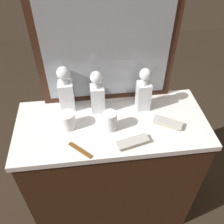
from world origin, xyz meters
TOP-DOWN VIEW (x-y plane):
  - ground_plane at (0.00, 0.00)m, footprint 6.00×6.00m
  - dresser at (0.00, 0.00)m, footprint 1.05×0.47m
  - dresser_mirror at (0.00, 0.22)m, footprint 0.75×0.03m
  - crystal_decanter_right at (-0.07, 0.12)m, footprint 0.08×0.08m
  - crystal_decanter_center at (-0.24, 0.16)m, footprint 0.08×0.08m
  - crystal_decanter_rear at (0.19, 0.10)m, footprint 0.07×0.07m
  - crystal_tumbler_left at (-0.24, -0.00)m, footprint 0.08×0.08m
  - crystal_tumbler_rear at (-0.01, -0.04)m, footprint 0.07×0.07m
  - silver_brush_right at (0.30, -0.05)m, footprint 0.16×0.13m
  - silver_brush_far_right at (0.08, -0.16)m, footprint 0.17×0.09m
  - tortoiseshell_comb at (-0.18, -0.17)m, footprint 0.12×0.12m

SIDE VIEW (x-z plane):
  - ground_plane at x=0.00m, z-range 0.00..0.00m
  - dresser at x=0.00m, z-range 0.00..0.92m
  - tortoiseshell_comb at x=-0.18m, z-range 0.92..0.93m
  - silver_brush_far_right at x=0.08m, z-range 0.92..0.95m
  - silver_brush_right at x=0.30m, z-range 0.92..0.95m
  - crystal_tumbler_left at x=-0.24m, z-range 0.92..1.01m
  - crystal_tumbler_rear at x=-0.01m, z-range 0.92..1.02m
  - crystal_decanter_right at x=-0.07m, z-range 0.90..1.15m
  - crystal_decanter_rear at x=0.19m, z-range 0.89..1.16m
  - crystal_decanter_center at x=-0.24m, z-range 0.89..1.17m
  - dresser_mirror at x=0.00m, z-range 0.92..1.71m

